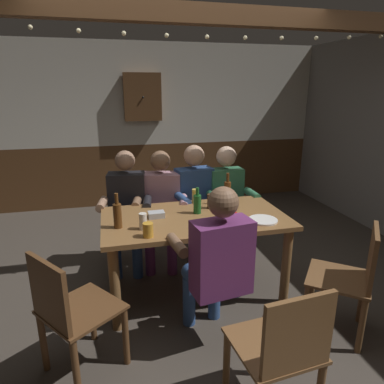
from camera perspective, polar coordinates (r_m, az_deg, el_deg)
The scene contains 26 objects.
ground_plane at distance 3.24m, azimuth 1.09°, elevation -17.42°, with size 6.87×6.87×0.00m, color #423A33.
back_wall_upper at distance 5.55m, azimuth -6.89°, elevation 15.76°, with size 5.36×0.12×1.53m, color beige.
back_wall_wainscot at distance 5.71m, azimuth -6.46°, elevation 3.17°, with size 5.36×0.12×0.97m, color brown.
ceiling_beam at distance 3.18m, azimuth -1.06°, elevation 27.49°, with size 4.83×0.14×0.16m, color brown.
dining_table at distance 3.06m, azimuth 0.46°, elevation -6.00°, with size 1.60×0.88×0.75m.
person_0 at distance 3.59m, azimuth -10.77°, elevation -2.19°, with size 0.55×0.56×1.23m.
person_1 at distance 3.62m, azimuth -5.14°, elevation -1.87°, with size 0.59×0.58×1.21m.
person_2 at distance 3.69m, azimuth 0.77°, elevation -1.04°, with size 0.57×0.55×1.25m.
person_3 at distance 3.78m, azimuth 5.93°, elevation -0.92°, with size 0.51×0.52×1.23m.
person_4 at distance 2.45m, azimuth 4.18°, elevation -11.15°, with size 0.58×0.55×1.22m.
chair_empty_near_right at distance 2.08m, azimuth 14.65°, elevation -24.15°, with size 0.48×0.48×0.88m.
chair_empty_near_left at distance 2.41m, azimuth -19.57°, elevation -18.25°, with size 0.62×0.62×0.88m.
chair_empty_far_end at distance 2.88m, azimuth 24.81°, elevation -12.75°, with size 0.62×0.62×0.88m.
condiment_caddy at distance 3.00m, azimuth -5.94°, elevation -3.75°, with size 0.14×0.10×0.05m, color #B2B7BC.
plate_0 at distance 2.97m, azimuth 11.67°, elevation -4.58°, with size 0.25×0.25×0.01m, color white.
bottle_0 at distance 3.06m, azimuth 0.89°, elevation -1.89°, with size 0.07×0.07×0.24m.
bottle_1 at distance 3.31m, azimuth 5.88°, elevation -0.02°, with size 0.07×0.07×0.31m.
bottle_2 at distance 2.72m, azimuth 6.74°, elevation -4.73°, with size 0.07×0.07×0.20m.
bottle_3 at distance 2.80m, azimuth -12.26°, elevation -3.70°, with size 0.07×0.07×0.29m.
pint_glass_0 at distance 2.61m, azimuth -7.31°, elevation -6.26°, with size 0.08×0.08×0.11m, color gold.
pint_glass_1 at distance 3.10m, azimuth 6.25°, elevation -2.00°, with size 0.06×0.06×0.16m, color white.
pint_glass_2 at distance 3.34m, azimuth 0.54°, elevation -0.67°, with size 0.06×0.06×0.14m, color #E5C64C.
pint_glass_3 at distance 2.75m, azimuth -8.14°, elevation -4.84°, with size 0.06×0.06×0.13m, color white.
pint_glass_4 at distance 3.20m, azimuth 3.08°, elevation -1.54°, with size 0.06×0.06×0.14m, color #4C2D19.
wall_dart_cabinet at distance 5.41m, azimuth -8.20°, elevation 15.32°, with size 0.56×0.15×0.70m.
string_lights at distance 3.11m, azimuth -0.82°, elevation 24.85°, with size 3.79×0.04×0.09m.
Camera 1 is at (-0.70, -2.58, 1.82)m, focal length 32.16 mm.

